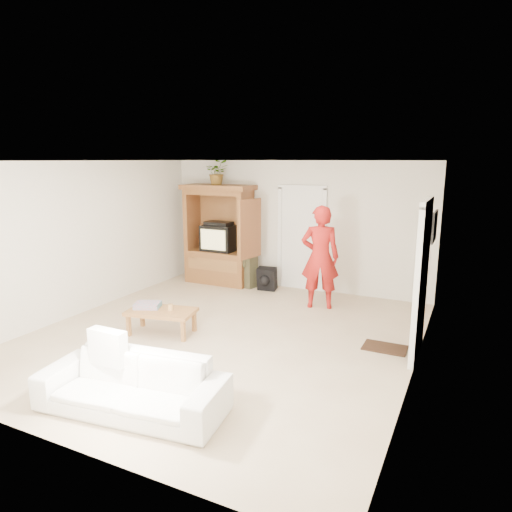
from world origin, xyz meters
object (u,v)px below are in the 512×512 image
Objects in this scene: sofa at (132,385)px; coffee_table at (161,313)px; man at (320,257)px; armoire at (220,241)px.

coffee_table is (-1.07, 1.91, 0.04)m from sofa.
man is 1.67× the size of coffee_table.
sofa is (-0.69, -4.19, -0.63)m from man.
armoire reaches higher than man.
man is 0.92× the size of sofa.
armoire is 5.23m from sofa.
man is 2.94m from coffee_table.
armoire is at bearing 91.65° from coffee_table.
armoire reaches higher than sofa.
coffee_table is (-1.76, -2.28, -0.59)m from man.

